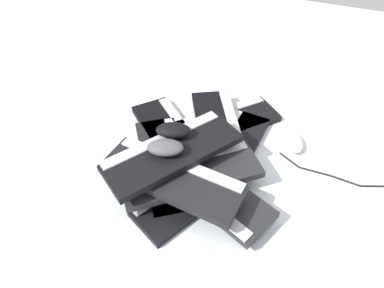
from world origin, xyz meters
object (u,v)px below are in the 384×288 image
at_px(keyboard_7, 172,178).
at_px(keyboard_1, 171,136).
at_px(keyboard_0, 223,123).
at_px(mouse_2, 207,130).
at_px(mouse_1, 165,148).
at_px(keyboard_9, 173,152).
at_px(keyboard_8, 219,129).
at_px(mouse_0, 174,130).
at_px(keyboard_2, 166,163).
at_px(keyboard_6, 191,173).
at_px(keyboard_5, 207,187).
at_px(mouse_3, 294,142).
at_px(keyboard_4, 230,151).
at_px(mouse_4, 246,228).
at_px(keyboard_3, 196,189).

bearing_deg(keyboard_7, keyboard_1, 24.88).
bearing_deg(keyboard_0, mouse_2, 168.72).
bearing_deg(mouse_1, mouse_2, -125.61).
bearing_deg(keyboard_9, mouse_1, 148.11).
xyz_separation_m(keyboard_0, keyboard_8, (-0.07, -0.00, 0.03)).
height_order(mouse_0, mouse_1, same).
distance_m(keyboard_2, keyboard_8, 0.24).
height_order(keyboard_0, keyboard_8, keyboard_8).
bearing_deg(mouse_0, keyboard_6, -57.38).
xyz_separation_m(keyboard_5, mouse_3, (0.33, -0.22, -0.02)).
bearing_deg(mouse_0, mouse_2, 44.42).
height_order(keyboard_4, keyboard_5, keyboard_5).
xyz_separation_m(keyboard_4, mouse_4, (-0.29, -0.13, 0.01)).
xyz_separation_m(mouse_1, mouse_4, (-0.08, -0.29, -0.15)).
xyz_separation_m(mouse_3, mouse_4, (-0.41, 0.07, 0.00)).
height_order(keyboard_1, mouse_3, mouse_3).
bearing_deg(keyboard_0, keyboard_3, -177.88).
bearing_deg(keyboard_6, keyboard_5, -102.19).
bearing_deg(keyboard_2, keyboard_0, -24.84).
height_order(keyboard_1, keyboard_9, keyboard_9).
relative_size(keyboard_5, mouse_3, 4.21).
xyz_separation_m(keyboard_6, mouse_1, (-0.01, 0.08, 0.10)).
bearing_deg(keyboard_4, mouse_4, -155.08).
xyz_separation_m(keyboard_3, mouse_4, (-0.09, -0.19, 0.01)).
relative_size(keyboard_1, keyboard_5, 0.92).
relative_size(keyboard_3, keyboard_6, 1.05).
distance_m(keyboard_7, mouse_0, 0.16).
distance_m(keyboard_3, mouse_4, 0.21).
xyz_separation_m(keyboard_9, mouse_4, (-0.11, -0.27, -0.11)).
bearing_deg(keyboard_9, keyboard_1, 26.89).
height_order(keyboard_4, mouse_2, mouse_2).
relative_size(keyboard_3, mouse_0, 4.19).
height_order(keyboard_5, mouse_2, mouse_2).
bearing_deg(keyboard_7, mouse_0, 20.04).
bearing_deg(keyboard_4, keyboard_6, 158.55).
bearing_deg(mouse_4, mouse_3, -12.26).
height_order(keyboard_4, keyboard_7, keyboard_7).
xyz_separation_m(keyboard_0, keyboard_9, (-0.32, 0.07, 0.12)).
distance_m(keyboard_2, keyboard_7, 0.17).
distance_m(keyboard_0, keyboard_3, 0.34).
distance_m(keyboard_0, keyboard_7, 0.41).
bearing_deg(mouse_2, keyboard_1, -170.27).
xyz_separation_m(keyboard_3, keyboard_9, (0.02, 0.09, 0.12)).
bearing_deg(keyboard_6, keyboard_2, 62.94).
bearing_deg(mouse_3, keyboard_1, 83.71).
bearing_deg(keyboard_2, mouse_3, -57.30).
bearing_deg(keyboard_5, keyboard_9, 78.84).
bearing_deg(mouse_4, keyboard_2, 62.34).
relative_size(mouse_0, mouse_1, 1.00).
height_order(keyboard_5, mouse_3, keyboard_5).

